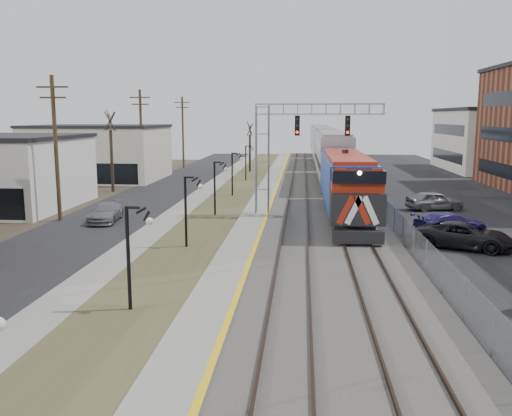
# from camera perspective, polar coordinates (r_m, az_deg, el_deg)

# --- Properties ---
(street_west) EXTENTS (7.00, 120.00, 0.04)m
(street_west) POSITION_cam_1_polar(r_m,az_deg,el_deg) (48.59, -11.77, 0.86)
(street_west) COLOR black
(street_west) RESTS_ON ground
(sidewalk) EXTENTS (2.00, 120.00, 0.08)m
(sidewalk) POSITION_cam_1_polar(r_m,az_deg,el_deg) (47.49, -6.56, 0.83)
(sidewalk) COLOR gray
(sidewalk) RESTS_ON ground
(grass_median) EXTENTS (4.00, 120.00, 0.06)m
(grass_median) POSITION_cam_1_polar(r_m,az_deg,el_deg) (47.00, -2.98, 0.77)
(grass_median) COLOR #424826
(grass_median) RESTS_ON ground
(platform) EXTENTS (2.00, 120.00, 0.24)m
(platform) POSITION_cam_1_polar(r_m,az_deg,el_deg) (46.67, 0.68, 0.84)
(platform) COLOR gray
(platform) RESTS_ON ground
(ballast_bed) EXTENTS (8.00, 120.00, 0.20)m
(ballast_bed) POSITION_cam_1_polar(r_m,az_deg,el_deg) (46.58, 6.82, 0.73)
(ballast_bed) COLOR #595651
(ballast_bed) RESTS_ON ground
(parking_lot) EXTENTS (16.00, 120.00, 0.04)m
(parking_lot) POSITION_cam_1_polar(r_m,az_deg,el_deg) (48.51, 21.13, 0.40)
(parking_lot) COLOR black
(parking_lot) RESTS_ON ground
(platform_edge) EXTENTS (0.24, 120.00, 0.01)m
(platform_edge) POSITION_cam_1_polar(r_m,az_deg,el_deg) (46.60, 1.76, 0.97)
(platform_edge) COLOR gold
(platform_edge) RESTS_ON platform
(track_near) EXTENTS (1.58, 120.00, 0.15)m
(track_near) POSITION_cam_1_polar(r_m,az_deg,el_deg) (46.52, 4.36, 0.97)
(track_near) COLOR #2D2119
(track_near) RESTS_ON ballast_bed
(track_far) EXTENTS (1.58, 120.00, 0.15)m
(track_far) POSITION_cam_1_polar(r_m,az_deg,el_deg) (46.63, 8.67, 0.91)
(track_far) COLOR #2D2119
(track_far) RESTS_ON ballast_bed
(train) EXTENTS (3.00, 85.85, 5.33)m
(train) POSITION_cam_1_polar(r_m,az_deg,el_deg) (74.01, 7.34, 6.18)
(train) COLOR #1338A2
(train) RESTS_ON ground
(signal_gantry) EXTENTS (9.00, 1.07, 8.15)m
(signal_gantry) POSITION_cam_1_polar(r_m,az_deg,el_deg) (39.05, 3.20, 7.18)
(signal_gantry) COLOR gray
(signal_gantry) RESTS_ON ground
(lampposts) EXTENTS (0.14, 62.14, 4.00)m
(lampposts) POSITION_cam_1_polar(r_m,az_deg,el_deg) (30.43, -7.29, -0.37)
(lampposts) COLOR black
(lampposts) RESTS_ON ground
(utility_poles) EXTENTS (0.28, 80.28, 10.00)m
(utility_poles) POSITION_cam_1_polar(r_m,az_deg,el_deg) (39.83, -20.31, 5.80)
(utility_poles) COLOR #4C3823
(utility_poles) RESTS_ON ground
(fence) EXTENTS (0.04, 120.00, 1.60)m
(fence) POSITION_cam_1_polar(r_m,az_deg,el_deg) (46.81, 11.98, 1.49)
(fence) COLOR gray
(fence) RESTS_ON ground
(bare_trees) EXTENTS (12.30, 42.30, 5.95)m
(bare_trees) POSITION_cam_1_polar(r_m,az_deg,el_deg) (52.33, -11.88, 4.43)
(bare_trees) COLOR #382D23
(bare_trees) RESTS_ON ground
(car_lot_c) EXTENTS (5.70, 4.27, 1.44)m
(car_lot_c) POSITION_cam_1_polar(r_m,az_deg,el_deg) (32.00, 21.13, -2.79)
(car_lot_c) COLOR black
(car_lot_c) RESTS_ON ground
(car_lot_d) EXTENTS (5.09, 3.57, 1.37)m
(car_lot_d) POSITION_cam_1_polar(r_m,az_deg,el_deg) (35.44, 19.78, -1.61)
(car_lot_d) COLOR navy
(car_lot_d) RESTS_ON ground
(car_lot_e) EXTENTS (4.65, 2.71, 1.49)m
(car_lot_e) POSITION_cam_1_polar(r_m,az_deg,el_deg) (44.36, 18.29, 0.71)
(car_lot_e) COLOR gray
(car_lot_e) RESTS_ON ground
(car_street_b) EXTENTS (2.29, 4.61, 1.29)m
(car_street_b) POSITION_cam_1_polar(r_m,az_deg,el_deg) (38.89, -15.54, -0.50)
(car_street_b) COLOR slate
(car_street_b) RESTS_ON ground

